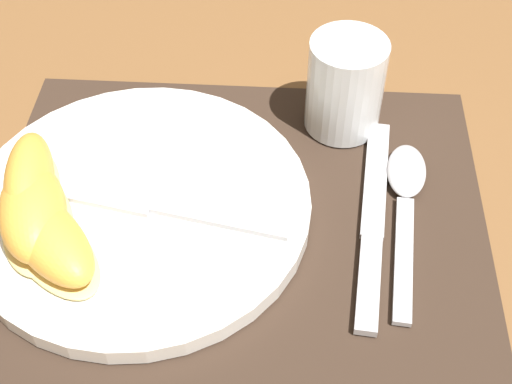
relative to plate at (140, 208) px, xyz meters
name	(u,v)px	position (x,y,z in m)	size (l,w,h in m)	color
ground_plane	(237,219)	(0.08, 0.00, -0.01)	(3.00, 3.00, 0.00)	brown
placemat	(237,218)	(0.08, 0.00, -0.01)	(0.41, 0.34, 0.00)	#38281E
plate	(140,208)	(0.00, 0.00, 0.00)	(0.28, 0.28, 0.02)	white
juice_glass	(345,90)	(0.17, 0.12, 0.03)	(0.07, 0.07, 0.09)	silver
knife	(373,222)	(0.19, 0.00, -0.01)	(0.04, 0.22, 0.01)	#BCBCC1
spoon	(406,192)	(0.22, 0.03, 0.00)	(0.04, 0.19, 0.01)	#BCBCC1
fork	(162,207)	(0.02, -0.01, 0.01)	(0.18, 0.06, 0.00)	#BCBCC1
citrus_wedge_0	(30,185)	(-0.08, -0.01, 0.03)	(0.06, 0.11, 0.05)	#F4DB84
citrus_wedge_1	(34,214)	(-0.07, -0.03, 0.03)	(0.08, 0.11, 0.04)	#F4DB84
citrus_wedge_2	(48,239)	(-0.06, -0.05, 0.02)	(0.12, 0.12, 0.04)	#F4DB84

